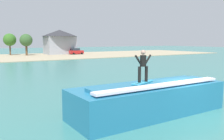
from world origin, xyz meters
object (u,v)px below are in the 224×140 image
at_px(surfboard, 143,82).
at_px(car_far_shore, 76,51).
at_px(house_gabled_white, 60,40).
at_px(tree_short_bushy, 10,40).
at_px(tree_tall_bare, 26,40).
at_px(wave_crest, 150,99).
at_px(surfer, 143,64).

distance_m(surfboard, car_far_shore, 57.79).
bearing_deg(house_gabled_white, car_far_shore, -49.80).
bearing_deg(car_far_shore, tree_short_bushy, 161.21).
bearing_deg(surfboard, tree_tall_bare, 82.74).
relative_size(car_far_shore, tree_tall_bare, 0.67).
height_order(tree_tall_bare, tree_short_bushy, tree_short_bushy).
xyz_separation_m(house_gabled_white, tree_tall_bare, (-9.85, -1.68, -0.08)).
height_order(wave_crest, car_far_shore, car_far_shore).
distance_m(wave_crest, surfboard, 1.20).
height_order(surfboard, tree_tall_bare, tree_tall_bare).
distance_m(wave_crest, surfer, 2.07).
height_order(surfboard, house_gabled_white, house_gabled_white).
bearing_deg(wave_crest, car_far_shore, 69.94).
distance_m(surfer, tree_tall_bare, 56.84).
bearing_deg(tree_tall_bare, wave_crest, -96.62).
bearing_deg(house_gabled_white, wave_crest, -105.80).
xyz_separation_m(surfer, tree_short_bushy, (3.74, 59.77, 1.42)).
bearing_deg(house_gabled_white, surfboard, -106.36).
xyz_separation_m(surfboard, tree_short_bushy, (3.72, 59.74, 2.37)).
xyz_separation_m(car_far_shore, tree_tall_bare, (-13.18, 2.26, 3.13)).
relative_size(wave_crest, car_far_shore, 2.32).
relative_size(surfboard, surfer, 1.05).
bearing_deg(car_far_shore, surfboard, -110.62).
bearing_deg(tree_tall_bare, tree_short_bushy, 135.46).
xyz_separation_m(surfboard, house_gabled_white, (17.03, 58.01, 2.31)).
bearing_deg(house_gabled_white, tree_tall_bare, -170.34).
bearing_deg(surfer, surfboard, 59.25).
height_order(car_far_shore, house_gabled_white, house_gabled_white).
bearing_deg(tree_short_bushy, car_far_shore, -18.79).
distance_m(surfboard, surfer, 0.95).
xyz_separation_m(wave_crest, tree_short_bushy, (3.06, 59.58, 3.36)).
bearing_deg(car_far_shore, house_gabled_white, 130.20).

